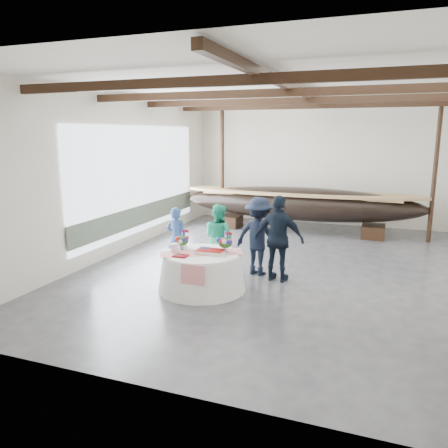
% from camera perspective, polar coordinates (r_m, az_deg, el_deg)
% --- Properties ---
extents(floor, '(10.00, 12.00, 0.01)m').
position_cam_1_polar(floor, '(11.38, 8.86, -5.68)').
color(floor, '#3D3D42').
rests_on(floor, ground).
extents(wall_back, '(10.00, 0.02, 4.50)m').
position_cam_1_polar(wall_back, '(16.83, 13.30, 7.60)').
color(wall_back, silver).
rests_on(wall_back, ground).
extents(wall_front, '(10.00, 0.02, 4.50)m').
position_cam_1_polar(wall_front, '(5.24, -3.80, -0.83)').
color(wall_front, silver).
rests_on(wall_front, ground).
extents(wall_left, '(0.02, 12.00, 4.50)m').
position_cam_1_polar(wall_left, '(12.86, -13.31, 6.40)').
color(wall_left, silver).
rests_on(wall_left, ground).
extents(ceiling, '(10.00, 12.00, 0.01)m').
position_cam_1_polar(ceiling, '(10.92, 9.64, 17.47)').
color(ceiling, white).
rests_on(ceiling, wall_back).
extents(pavilion_structure, '(9.80, 11.76, 4.50)m').
position_cam_1_polar(pavilion_structure, '(11.61, 10.27, 14.64)').
color(pavilion_structure, black).
rests_on(pavilion_structure, ground).
extents(open_bay, '(0.03, 7.00, 3.20)m').
position_cam_1_polar(open_bay, '(13.72, -10.73, 5.04)').
color(open_bay, silver).
rests_on(open_bay, ground).
extents(longboat_display, '(8.36, 1.67, 1.57)m').
position_cam_1_polar(longboat_display, '(15.32, 9.70, 2.65)').
color(longboat_display, black).
rests_on(longboat_display, ground).
extents(banquet_table, '(1.94, 1.94, 0.83)m').
position_cam_1_polar(banquet_table, '(9.67, -2.91, -6.16)').
color(banquet_table, white).
rests_on(banquet_table, ground).
extents(tabletop_items, '(1.83, 1.35, 0.40)m').
position_cam_1_polar(tabletop_items, '(9.65, -2.97, -2.71)').
color(tabletop_items, red).
rests_on(tabletop_items, banquet_table).
extents(guest_woman_blue, '(0.61, 0.43, 1.58)m').
position_cam_1_polar(guest_woman_blue, '(11.12, -6.20, -1.81)').
color(guest_woman_blue, navy).
rests_on(guest_woman_blue, ground).
extents(guest_woman_teal, '(0.99, 0.88, 1.68)m').
position_cam_1_polar(guest_woman_teal, '(10.89, -0.72, -1.75)').
color(guest_woman_teal, '#22B188').
rests_on(guest_woman_teal, ground).
extents(guest_man_left, '(1.35, 0.95, 1.90)m').
position_cam_1_polar(guest_man_left, '(10.57, 4.56, -1.59)').
color(guest_man_left, black).
rests_on(guest_man_left, ground).
extents(guest_man_right, '(1.23, 0.62, 2.01)m').
position_cam_1_polar(guest_man_right, '(10.12, 7.18, -1.93)').
color(guest_man_right, black).
rests_on(guest_man_right, ground).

